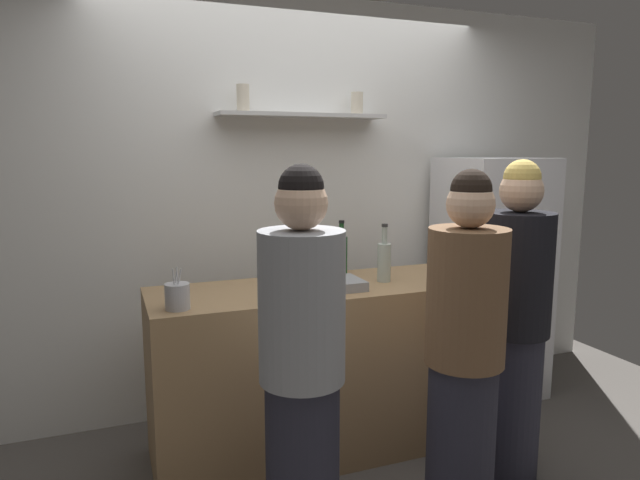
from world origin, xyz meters
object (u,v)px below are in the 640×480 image
(person_blonde, at_px, (514,326))
(water_bottle_plastic, at_px, (284,279))
(baking_pan, at_px, (330,285))
(person_grey_hoodie, at_px, (302,372))
(person_brown_jacket, at_px, (464,356))
(utensil_holder, at_px, (177,296))
(wine_bottle_green_glass, at_px, (341,254))
(wine_bottle_pale_glass, at_px, (384,260))
(refrigerator, at_px, (490,277))

(person_blonde, bearing_deg, water_bottle_plastic, -62.29)
(baking_pan, distance_m, person_grey_hoodie, 0.79)
(person_blonde, distance_m, person_brown_jacket, 0.49)
(utensil_holder, height_order, wine_bottle_green_glass, wine_bottle_green_glass)
(person_grey_hoodie, bearing_deg, wine_bottle_pale_glass, -60.90)
(refrigerator, xyz_separation_m, person_grey_hoodie, (-1.73, -1.08, -0.01))
(water_bottle_plastic, bearing_deg, utensil_holder, -177.74)
(person_grey_hoodie, bearing_deg, utensil_holder, 19.15)
(utensil_holder, xyz_separation_m, wine_bottle_green_glass, (0.99, 0.40, 0.06))
(wine_bottle_pale_glass, distance_m, wine_bottle_green_glass, 0.29)
(wine_bottle_green_glass, xyz_separation_m, water_bottle_plastic, (-0.47, -0.38, -0.03))
(water_bottle_plastic, bearing_deg, baking_pan, 14.76)
(baking_pan, distance_m, wine_bottle_pale_glass, 0.37)
(person_grey_hoodie, xyz_separation_m, person_brown_jacket, (0.72, -0.05, -0.01))
(refrigerator, distance_m, utensil_holder, 2.20)
(baking_pan, relative_size, person_blonde, 0.21)
(refrigerator, bearing_deg, baking_pan, -163.11)
(baking_pan, height_order, utensil_holder, utensil_holder)
(wine_bottle_green_glass, xyz_separation_m, person_brown_jacket, (0.14, -1.03, -0.28))
(refrigerator, bearing_deg, water_bottle_plastic, -163.47)
(water_bottle_plastic, distance_m, person_grey_hoodie, 0.65)
(wine_bottle_pale_glass, relative_size, person_blonde, 0.20)
(person_blonde, relative_size, person_brown_jacket, 1.02)
(wine_bottle_green_glass, relative_size, water_bottle_plastic, 1.48)
(baking_pan, xyz_separation_m, person_brown_jacket, (0.34, -0.72, -0.18))
(utensil_holder, distance_m, wine_bottle_pale_glass, 1.15)
(refrigerator, height_order, person_blonde, person_blonde)
(water_bottle_plastic, bearing_deg, refrigerator, 16.53)
(utensil_holder, bearing_deg, person_grey_hoodie, -55.06)
(refrigerator, xyz_separation_m, wine_bottle_green_glass, (-1.14, -0.10, 0.25))
(wine_bottle_pale_glass, bearing_deg, person_grey_hoodie, -135.12)
(utensil_holder, xyz_separation_m, water_bottle_plastic, (0.52, 0.02, 0.03))
(refrigerator, relative_size, baking_pan, 4.72)
(baking_pan, bearing_deg, person_grey_hoodie, -120.12)
(person_grey_hoodie, bearing_deg, refrigerator, -73.85)
(wine_bottle_green_glass, distance_m, water_bottle_plastic, 0.60)
(person_grey_hoodie, bearing_deg, person_brown_jacket, -109.88)
(wine_bottle_pale_glass, bearing_deg, refrigerator, 19.02)
(wine_bottle_green_glass, relative_size, person_blonde, 0.20)
(wine_bottle_green_glass, bearing_deg, person_blonde, -54.41)
(refrigerator, height_order, person_grey_hoodie, same)
(baking_pan, xyz_separation_m, wine_bottle_pale_glass, (0.35, 0.07, 0.09))
(person_blonde, xyz_separation_m, person_brown_jacket, (-0.44, -0.21, -0.02))
(person_grey_hoodie, distance_m, person_blonde, 1.18)
(utensil_holder, xyz_separation_m, person_blonde, (1.57, -0.41, -0.20))
(wine_bottle_pale_glass, bearing_deg, person_blonde, -53.32)
(water_bottle_plastic, bearing_deg, person_grey_hoodie, -100.76)
(wine_bottle_green_glass, bearing_deg, water_bottle_plastic, -141.17)
(refrigerator, xyz_separation_m, person_brown_jacket, (-1.00, -1.13, -0.03))
(refrigerator, height_order, utensil_holder, refrigerator)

